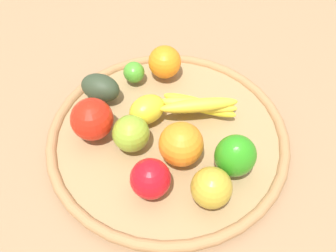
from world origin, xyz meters
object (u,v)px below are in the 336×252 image
object	(u,v)px
banana_bunch	(199,105)
lime_0	(134,72)
orange_0	(181,144)
apple_0	(211,188)
lemon_0	(147,110)
orange_1	(165,62)
bell_pepper	(235,156)
apple_3	(92,119)
apple_2	(150,179)
apple_1	(131,133)
avocado	(100,88)

from	to	relation	value
banana_bunch	lime_0	xyz separation A→B (m)	(0.06, 0.15, -0.00)
orange_0	apple_0	distance (m)	0.10
lemon_0	orange_1	distance (m)	0.13
orange_0	bell_pepper	bearing A→B (deg)	-92.62
lime_0	apple_0	bearing A→B (deg)	-140.34
apple_3	orange_0	world-z (taller)	same
lime_0	apple_2	bearing A→B (deg)	-158.14
apple_1	apple_2	bearing A→B (deg)	-145.94
apple_2	apple_0	xyz separation A→B (m)	(0.01, -0.10, 0.00)
lemon_0	avocado	distance (m)	0.11
apple_2	orange_0	distance (m)	0.09
avocado	apple_2	distance (m)	0.24
lime_0	avocado	bearing A→B (deg)	141.30
apple_1	lime_0	bearing A→B (deg)	14.73
avocado	apple_0	world-z (taller)	apple_0
avocado	bell_pepper	bearing A→B (deg)	-111.95
bell_pepper	orange_0	distance (m)	0.10
orange_1	apple_3	xyz separation A→B (m)	(-0.19, 0.09, 0.01)
lemon_0	avocado	world-z (taller)	same
bell_pepper	avocado	bearing A→B (deg)	142.49
lemon_0	banana_bunch	size ratio (longest dim) A/B	0.48
lemon_0	orange_1	size ratio (longest dim) A/B	1.06
apple_0	banana_bunch	bearing A→B (deg)	16.40
bell_pepper	apple_1	xyz separation A→B (m)	(0.01, 0.19, -0.01)
bell_pepper	apple_1	bearing A→B (deg)	160.99
lemon_0	banana_bunch	xyz separation A→B (m)	(0.04, -0.09, -0.00)
apple_3	lime_0	bearing A→B (deg)	-12.12
lemon_0	lime_0	size ratio (longest dim) A/B	1.64
apple_1	orange_0	bearing A→B (deg)	-94.29
apple_1	avocado	bearing A→B (deg)	42.67
apple_2	apple_3	xyz separation A→B (m)	(0.10, 0.13, 0.01)
orange_0	apple_1	size ratio (longest dim) A/B	1.16
orange_1	lime_0	world-z (taller)	orange_1
lemon_0	apple_0	xyz separation A→B (m)	(-0.15, -0.15, 0.01)
banana_bunch	lime_0	distance (m)	0.16
avocado	apple_1	xyz separation A→B (m)	(-0.10, -0.09, 0.01)
bell_pepper	apple_1	size ratio (longest dim) A/B	1.22
avocado	apple_1	size ratio (longest dim) A/B	1.19
apple_1	apple_3	bearing A→B (deg)	81.80
orange_0	apple_1	bearing A→B (deg)	85.71
lime_0	lemon_0	bearing A→B (deg)	-150.78
orange_1	orange_0	world-z (taller)	orange_0
banana_bunch	apple_3	xyz separation A→B (m)	(-0.09, 0.18, 0.01)
lemon_0	apple_0	bearing A→B (deg)	-134.69
lemon_0	banana_bunch	world-z (taller)	lemon_0
banana_bunch	apple_0	world-z (taller)	apple_0
apple_1	lemon_0	bearing A→B (deg)	-9.42
orange_0	lime_0	bearing A→B (deg)	38.33
lime_0	apple_0	xyz separation A→B (m)	(-0.24, -0.20, 0.01)
lemon_0	orange_0	world-z (taller)	orange_0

